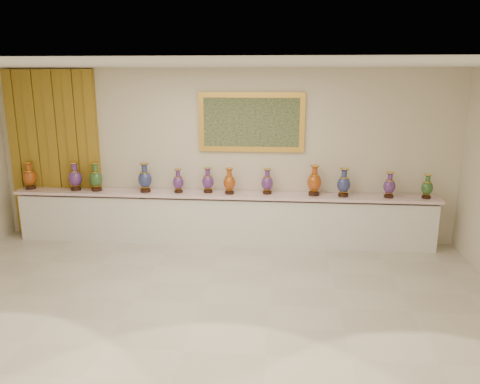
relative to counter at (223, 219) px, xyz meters
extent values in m
plane|color=beige|center=(0.00, -2.27, -0.44)|extent=(8.00, 8.00, 0.00)
plane|color=beige|center=(0.00, 0.23, 1.06)|extent=(8.00, 0.00, 8.00)
plane|color=white|center=(0.00, -2.27, 2.56)|extent=(8.00, 8.00, 0.00)
cube|color=#B58A26|center=(-3.03, 0.17, 1.06)|extent=(1.64, 0.14, 2.95)
cube|color=gold|center=(0.48, 0.19, 1.66)|extent=(1.80, 0.06, 1.00)
cube|color=black|center=(0.48, 0.16, 1.66)|extent=(1.62, 0.02, 0.82)
cube|color=white|center=(0.00, 0.00, -0.03)|extent=(7.20, 0.42, 0.81)
cube|color=#F6CFD3|center=(0.00, -0.02, 0.44)|extent=(7.28, 0.48, 0.05)
cylinder|color=black|center=(-3.45, -0.02, 0.49)|extent=(0.17, 0.17, 0.05)
cone|color=gold|center=(-3.45, -0.02, 0.54)|extent=(0.15, 0.15, 0.03)
ellipsoid|color=#870804|center=(-3.45, -0.02, 0.68)|extent=(0.27, 0.27, 0.28)
cylinder|color=gold|center=(-3.45, -0.02, 0.79)|extent=(0.15, 0.15, 0.01)
cylinder|color=#870804|center=(-3.45, -0.02, 0.86)|extent=(0.09, 0.09, 0.10)
cone|color=#870804|center=(-3.45, -0.02, 0.93)|extent=(0.15, 0.15, 0.04)
cylinder|color=gold|center=(-3.45, -0.02, 0.94)|extent=(0.16, 0.16, 0.01)
cylinder|color=black|center=(-2.60, -0.03, 0.49)|extent=(0.18, 0.18, 0.05)
cone|color=gold|center=(-2.60, -0.03, 0.54)|extent=(0.15, 0.15, 0.03)
ellipsoid|color=#290E48|center=(-2.60, -0.03, 0.68)|extent=(0.30, 0.30, 0.29)
cylinder|color=gold|center=(-2.60, -0.03, 0.80)|extent=(0.16, 0.16, 0.01)
cylinder|color=#290E48|center=(-2.60, -0.03, 0.87)|extent=(0.09, 0.09, 0.10)
cone|color=#290E48|center=(-2.60, -0.03, 0.94)|extent=(0.16, 0.16, 0.04)
cylinder|color=gold|center=(-2.60, -0.03, 0.96)|extent=(0.16, 0.16, 0.01)
cylinder|color=black|center=(-2.22, -0.04, 0.49)|extent=(0.18, 0.18, 0.05)
cone|color=gold|center=(-2.22, -0.04, 0.54)|extent=(0.15, 0.15, 0.03)
ellipsoid|color=black|center=(-2.22, -0.04, 0.68)|extent=(0.30, 0.30, 0.29)
cylinder|color=gold|center=(-2.22, -0.04, 0.80)|extent=(0.16, 0.16, 0.01)
cylinder|color=black|center=(-2.22, -0.04, 0.87)|extent=(0.09, 0.09, 0.10)
cone|color=black|center=(-2.22, -0.04, 0.94)|extent=(0.16, 0.16, 0.04)
cylinder|color=gold|center=(-2.22, -0.04, 0.96)|extent=(0.16, 0.16, 0.01)
cylinder|color=black|center=(-1.34, -0.05, 0.49)|extent=(0.18, 0.18, 0.05)
cone|color=gold|center=(-1.34, -0.05, 0.54)|extent=(0.16, 0.16, 0.03)
ellipsoid|color=#0F143B|center=(-1.34, -0.05, 0.69)|extent=(0.30, 0.30, 0.30)
cylinder|color=gold|center=(-1.34, -0.05, 0.81)|extent=(0.16, 0.16, 0.01)
cylinder|color=#0F143B|center=(-1.34, -0.05, 0.88)|extent=(0.09, 0.09, 0.11)
cone|color=#0F143B|center=(-1.34, -0.05, 0.95)|extent=(0.16, 0.16, 0.04)
cylinder|color=gold|center=(-1.34, -0.05, 0.97)|extent=(0.17, 0.17, 0.01)
cylinder|color=black|center=(-0.76, -0.04, 0.48)|extent=(0.15, 0.15, 0.04)
cone|color=gold|center=(-0.76, -0.04, 0.53)|extent=(0.13, 0.13, 0.03)
ellipsoid|color=#290E48|center=(-0.76, -0.04, 0.64)|extent=(0.24, 0.24, 0.24)
cylinder|color=gold|center=(-0.76, -0.04, 0.75)|extent=(0.13, 0.13, 0.01)
cylinder|color=#290E48|center=(-0.76, -0.04, 0.80)|extent=(0.08, 0.08, 0.09)
cone|color=#290E48|center=(-0.76, -0.04, 0.86)|extent=(0.13, 0.13, 0.03)
cylinder|color=gold|center=(-0.76, -0.04, 0.87)|extent=(0.14, 0.14, 0.01)
cylinder|color=black|center=(-0.25, 0.02, 0.49)|extent=(0.15, 0.15, 0.04)
cone|color=gold|center=(-0.25, 0.02, 0.53)|extent=(0.14, 0.14, 0.03)
ellipsoid|color=#290E48|center=(-0.25, 0.02, 0.65)|extent=(0.25, 0.25, 0.25)
cylinder|color=gold|center=(-0.25, 0.02, 0.76)|extent=(0.14, 0.14, 0.01)
cylinder|color=#290E48|center=(-0.25, 0.02, 0.82)|extent=(0.08, 0.08, 0.09)
cone|color=#290E48|center=(-0.25, 0.02, 0.88)|extent=(0.14, 0.14, 0.03)
cylinder|color=gold|center=(-0.25, 0.02, 0.90)|extent=(0.14, 0.14, 0.01)
cylinder|color=black|center=(0.13, -0.05, 0.49)|extent=(0.16, 0.16, 0.04)
cone|color=gold|center=(0.13, -0.05, 0.53)|extent=(0.14, 0.14, 0.03)
ellipsoid|color=#870804|center=(0.13, -0.05, 0.66)|extent=(0.25, 0.25, 0.26)
cylinder|color=gold|center=(0.13, -0.05, 0.77)|extent=(0.14, 0.14, 0.01)
cylinder|color=#870804|center=(0.13, -0.05, 0.83)|extent=(0.08, 0.08, 0.09)
cone|color=#870804|center=(0.13, -0.05, 0.89)|extent=(0.14, 0.14, 0.03)
cylinder|color=gold|center=(0.13, -0.05, 0.91)|extent=(0.15, 0.15, 0.01)
cylinder|color=black|center=(0.77, 0.02, 0.49)|extent=(0.15, 0.15, 0.04)
cone|color=gold|center=(0.77, 0.02, 0.53)|extent=(0.13, 0.13, 0.03)
ellipsoid|color=#290E48|center=(0.77, 0.02, 0.65)|extent=(0.27, 0.27, 0.25)
cylinder|color=gold|center=(0.77, 0.02, 0.76)|extent=(0.14, 0.14, 0.01)
cylinder|color=#290E48|center=(0.77, 0.02, 0.82)|extent=(0.08, 0.08, 0.09)
cone|color=#290E48|center=(0.77, 0.02, 0.88)|extent=(0.14, 0.14, 0.03)
cylinder|color=gold|center=(0.77, 0.02, 0.90)|extent=(0.14, 0.14, 0.01)
cylinder|color=black|center=(1.56, -0.01, 0.49)|extent=(0.18, 0.18, 0.05)
cone|color=gold|center=(1.56, -0.01, 0.55)|extent=(0.16, 0.16, 0.03)
ellipsoid|color=#870804|center=(1.56, -0.01, 0.69)|extent=(0.24, 0.24, 0.30)
cylinder|color=gold|center=(1.56, -0.01, 0.81)|extent=(0.16, 0.16, 0.01)
cylinder|color=#870804|center=(1.56, -0.01, 0.88)|extent=(0.10, 0.10, 0.11)
cone|color=#870804|center=(1.56, -0.01, 0.95)|extent=(0.16, 0.16, 0.04)
cylinder|color=gold|center=(1.56, -0.01, 0.97)|extent=(0.17, 0.17, 0.01)
cylinder|color=black|center=(2.05, -0.04, 0.49)|extent=(0.17, 0.17, 0.05)
cone|color=gold|center=(2.05, -0.04, 0.54)|extent=(0.15, 0.15, 0.03)
ellipsoid|color=#0F143B|center=(2.05, -0.04, 0.67)|extent=(0.27, 0.27, 0.28)
cylinder|color=gold|center=(2.05, -0.04, 0.79)|extent=(0.15, 0.15, 0.01)
cylinder|color=#0F143B|center=(2.05, -0.04, 0.85)|extent=(0.09, 0.09, 0.10)
cone|color=#0F143B|center=(2.05, -0.04, 0.92)|extent=(0.15, 0.15, 0.04)
cylinder|color=gold|center=(2.05, -0.04, 0.94)|extent=(0.16, 0.16, 0.01)
cylinder|color=black|center=(2.80, -0.05, 0.48)|extent=(0.15, 0.15, 0.04)
cone|color=gold|center=(2.80, -0.05, 0.53)|extent=(0.13, 0.13, 0.03)
ellipsoid|color=#290E48|center=(2.80, -0.05, 0.65)|extent=(0.22, 0.22, 0.25)
cylinder|color=gold|center=(2.80, -0.05, 0.75)|extent=(0.14, 0.14, 0.01)
cylinder|color=#290E48|center=(2.80, -0.05, 0.81)|extent=(0.08, 0.08, 0.09)
cone|color=#290E48|center=(2.80, -0.05, 0.87)|extent=(0.14, 0.14, 0.03)
cylinder|color=gold|center=(2.80, -0.05, 0.89)|extent=(0.14, 0.14, 0.01)
cylinder|color=black|center=(3.40, -0.05, 0.48)|extent=(0.14, 0.14, 0.04)
cone|color=gold|center=(3.40, -0.05, 0.53)|extent=(0.13, 0.13, 0.03)
ellipsoid|color=black|center=(3.40, -0.05, 0.64)|extent=(0.25, 0.25, 0.23)
cylinder|color=gold|center=(3.40, -0.05, 0.74)|extent=(0.13, 0.13, 0.01)
cylinder|color=black|center=(3.40, -0.05, 0.79)|extent=(0.08, 0.08, 0.08)
cone|color=black|center=(3.40, -0.05, 0.85)|extent=(0.13, 0.13, 0.03)
cylinder|color=gold|center=(3.40, -0.05, 0.86)|extent=(0.13, 0.13, 0.01)
cube|color=white|center=(-1.85, -0.14, 0.47)|extent=(0.10, 0.06, 0.00)
camera|label=1|loc=(1.01, -7.76, 2.45)|focal=35.00mm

